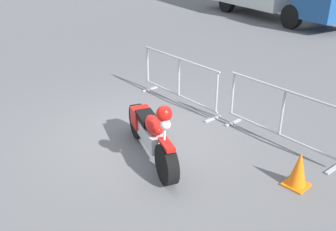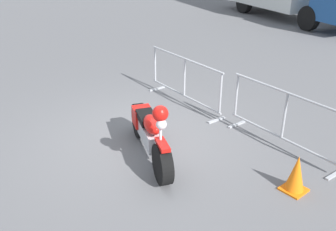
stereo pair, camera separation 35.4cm
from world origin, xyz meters
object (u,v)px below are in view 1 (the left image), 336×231
(crowd_barrier_far, at_px, (282,116))
(crowd_barrier_near, at_px, (179,80))
(motorcycle, at_px, (151,132))
(traffic_cone, at_px, (299,170))

(crowd_barrier_far, bearing_deg, crowd_barrier_near, 180.00)
(crowd_barrier_near, xyz_separation_m, crowd_barrier_far, (2.54, 0.00, 0.00))
(crowd_barrier_near, height_order, crowd_barrier_far, same)
(motorcycle, bearing_deg, crowd_barrier_far, 80.39)
(crowd_barrier_far, distance_m, traffic_cone, 1.29)
(traffic_cone, bearing_deg, crowd_barrier_far, 133.47)
(crowd_barrier_near, bearing_deg, traffic_cone, -15.02)
(traffic_cone, bearing_deg, motorcycle, -154.14)
(crowd_barrier_near, bearing_deg, crowd_barrier_far, 0.00)
(motorcycle, relative_size, traffic_cone, 3.51)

